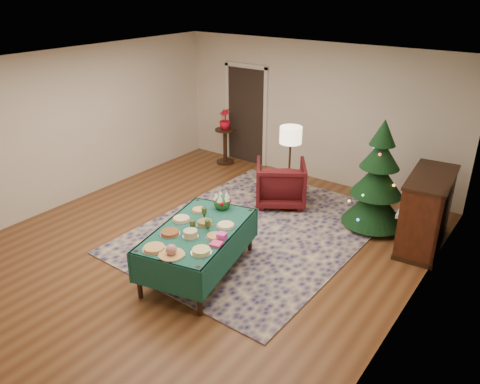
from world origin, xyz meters
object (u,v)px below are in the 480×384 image
Objects in this scene: side_table at (225,147)px; christmas_tree at (377,181)px; buffet_table at (198,238)px; piano at (426,212)px; potted_plant at (225,124)px; gift_box at (222,236)px; floor_lamp at (291,140)px; armchair at (280,181)px.

side_table is 0.42× the size of christmas_tree.
piano is at bearing 48.54° from buffet_table.
side_table is 3.91m from christmas_tree.
potted_plant is at bearing 167.11° from piano.
buffet_table is 2.51× the size of side_table.
piano reaches higher than buffet_table.
christmas_tree is at bearing -13.90° from side_table.
buffet_table is 17.69× the size of gift_box.
christmas_tree reaches higher than gift_box.
floor_lamp is 0.84× the size of christmas_tree.
armchair is 2.38m from potted_plant.
side_table is (-2.07, 1.07, -0.06)m from armchair.
buffet_table is at bearing 62.52° from armchair.
side_table is at bearing 152.19° from floor_lamp.
gift_box is at bearing -52.94° from potted_plant.
side_table reaches higher than buffet_table.
side_table is 4.72m from piano.
gift_box is 2.90m from christmas_tree.
floor_lamp is (0.26, -0.16, 0.85)m from armchair.
piano is (4.60, -1.05, -0.33)m from potted_plant.
potted_plant is (-2.75, 3.65, 0.16)m from gift_box.
floor_lamp is at bearing -27.81° from side_table.
floor_lamp is 3.54× the size of potted_plant.
buffet_table is 2.56m from armchair.
piano is (2.27, 0.18, -0.73)m from floor_lamp.
floor_lamp is 1.97× the size of side_table.
floor_lamp is at bearing -27.81° from potted_plant.
floor_lamp is (-0.42, 2.42, 0.56)m from gift_box.
side_table is at bearing 166.10° from christmas_tree.
potted_plant is (0.00, -0.00, 0.52)m from side_table.
side_table is (-2.33, 3.62, -0.17)m from buffet_table.
buffet_table is 1.06× the size of christmas_tree.
gift_box is 0.06× the size of christmas_tree.
piano is at bearing -8.17° from christmas_tree.
floor_lamp is 1.10× the size of piano.
armchair reaches higher than buffet_table.
potted_plant is 0.31× the size of piano.
christmas_tree reaches higher than piano.
potted_plant is 3.88m from christmas_tree.
buffet_table is at bearing -57.29° from side_table.
armchair is at bearing 95.63° from buffet_table.
piano is (1.84, 2.60, -0.17)m from gift_box.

